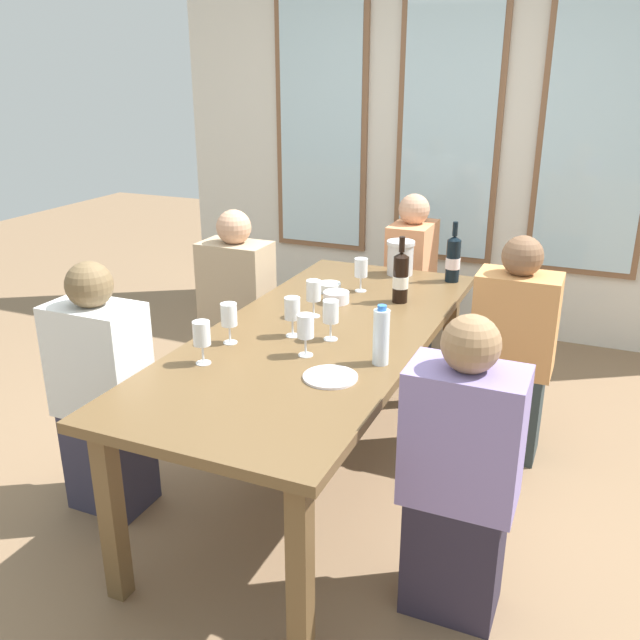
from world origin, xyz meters
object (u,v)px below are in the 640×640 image
wine_glass_1 (331,312)px  wine_glass_6 (229,317)px  wine_bottle_0 (401,277)px  wine_glass_2 (202,335)px  seated_person_1 (512,355)px  water_bottle (381,336)px  wine_glass_0 (361,269)px  seated_person_0 (238,312)px  wine_glass_4 (292,309)px  wine_glass_5 (314,292)px  wine_bottle_1 (453,259)px  wine_glass_3 (305,327)px  white_plate_0 (330,377)px  metal_pitcher (400,257)px  seated_person_4 (410,286)px  seated_person_2 (103,396)px  seated_person_3 (460,479)px  tasting_bowl_0 (336,297)px  tasting_bowl_1 (329,287)px  dining_table (320,346)px

wine_glass_1 → wine_glass_6: bearing=-151.4°
wine_bottle_0 → wine_glass_2: size_ratio=1.88×
wine_glass_1 → seated_person_1: bearing=44.1°
water_bottle → wine_glass_0: 0.92m
seated_person_0 → wine_glass_1: bearing=-38.0°
seated_person_1 → wine_glass_6: bearing=-140.7°
wine_bottle_0 → wine_glass_4: 0.68m
wine_glass_5 → seated_person_1: size_ratio=0.16×
seated_person_0 → seated_person_1: 1.52m
wine_bottle_1 → wine_glass_2: (-0.64, -1.46, -0.01)m
wine_glass_1 → wine_bottle_1: bearing=75.0°
wine_glass_0 → wine_glass_3: 0.88m
white_plate_0 → wine_glass_4: 0.47m
metal_pitcher → seated_person_4: (-0.06, 0.47, -0.31)m
metal_pitcher → wine_bottle_0: (0.14, -0.46, 0.03)m
wine_glass_2 → seated_person_2: size_ratio=0.16×
white_plate_0 → wine_glass_1: (-0.15, 0.36, 0.12)m
seated_person_3 → seated_person_2: bearing=179.3°
metal_pitcher → seated_person_1: size_ratio=0.17×
wine_glass_2 → seated_person_2: 0.59m
metal_pitcher → tasting_bowl_0: bearing=-103.5°
tasting_bowl_1 → seated_person_0: seated_person_0 is taller
seated_person_2 → seated_person_4: (0.76, 2.00, 0.00)m
wine_glass_6 → seated_person_1: seated_person_1 is taller
tasting_bowl_1 → wine_glass_5: 0.40m
tasting_bowl_1 → water_bottle: (0.53, -0.77, 0.09)m
tasting_bowl_0 → seated_person_2: (-0.68, -0.94, -0.24)m
white_plate_0 → seated_person_1: size_ratio=0.18×
seated_person_2 → seated_person_3: bearing=-0.7°
wine_bottle_0 → seated_person_3: (0.55, -1.09, -0.34)m
wine_glass_0 → wine_glass_1: size_ratio=1.00×
tasting_bowl_1 → wine_glass_0: wine_glass_0 is taller
tasting_bowl_1 → wine_glass_1: (0.26, -0.61, 0.10)m
wine_glass_6 → wine_glass_1: bearing=28.6°
wine_glass_4 → seated_person_3: size_ratio=0.16×
wine_bottle_1 → wine_glass_4: 1.15m
wine_glass_3 → seated_person_2: (-0.81, -0.28, -0.34)m
wine_bottle_1 → tasting_bowl_0: size_ratio=2.53×
wine_glass_3 → seated_person_3: 0.83m
white_plate_0 → wine_glass_2: bearing=-172.0°
dining_table → seated_person_2: 0.95m
wine_glass_6 → seated_person_0: (-0.47, 0.86, -0.33)m
wine_glass_1 → wine_glass_4: bearing=-170.3°
white_plate_0 → wine_bottle_1: 1.40m
white_plate_0 → metal_pitcher: bearing=96.7°
wine_glass_2 → wine_glass_4: bearing=64.0°
wine_glass_2 → seated_person_3: bearing=-3.7°
wine_glass_3 → wine_glass_5: (-0.16, 0.43, -0.00)m
tasting_bowl_0 → wine_glass_1: wine_glass_1 is taller
white_plate_0 → seated_person_1: seated_person_1 is taller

